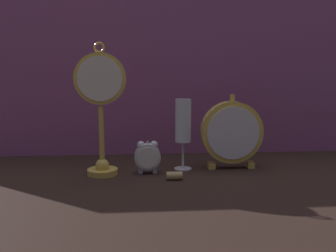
# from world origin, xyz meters

# --- Properties ---
(ground_plane) EXTENTS (4.00, 4.00, 0.00)m
(ground_plane) POSITION_xyz_m (0.00, 0.00, 0.00)
(ground_plane) COLOR black
(fabric_backdrop_drape) EXTENTS (1.77, 0.01, 0.55)m
(fabric_backdrop_drape) POSITION_xyz_m (0.00, 0.33, 0.28)
(fabric_backdrop_drape) COLOR #8E4C7F
(fabric_backdrop_drape) RESTS_ON ground_plane
(pocket_watch_on_stand) EXTENTS (0.14, 0.09, 0.37)m
(pocket_watch_on_stand) POSITION_xyz_m (-0.19, 0.07, 0.19)
(pocket_watch_on_stand) COLOR gold
(pocket_watch_on_stand) RESTS_ON ground_plane
(alarm_clock_twin_bell) EXTENTS (0.07, 0.03, 0.09)m
(alarm_clock_twin_bell) POSITION_xyz_m (-0.06, 0.07, 0.05)
(alarm_clock_twin_bell) COLOR silver
(alarm_clock_twin_bell) RESTS_ON ground_plane
(mantel_clock_silver) EXTENTS (0.18, 0.04, 0.22)m
(mantel_clock_silver) POSITION_xyz_m (0.19, 0.11, 0.11)
(mantel_clock_silver) COLOR gold
(mantel_clock_silver) RESTS_ON ground_plane
(champagne_flute) EXTENTS (0.05, 0.05, 0.21)m
(champagne_flute) POSITION_xyz_m (0.05, 0.11, 0.13)
(champagne_flute) COLOR silver
(champagne_flute) RESTS_ON ground_plane
(wine_cork) EXTENTS (0.04, 0.02, 0.02)m
(wine_cork) POSITION_xyz_m (0.01, -0.00, 0.01)
(wine_cork) COLOR tan
(wine_cork) RESTS_ON ground_plane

